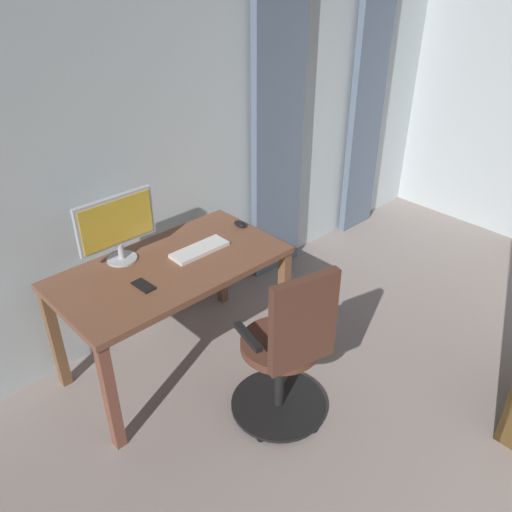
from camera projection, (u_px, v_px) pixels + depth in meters
back_room_partition at (220, 124)px, 3.59m from camera, size 4.89×0.10×2.58m
curtain_left_panel at (367, 110)px, 4.53m from camera, size 0.41×0.06×2.22m
curtain_right_panel at (278, 139)px, 3.89m from camera, size 0.49×0.06×2.22m
desk at (172, 278)px, 3.12m from camera, size 1.36×0.72×0.75m
office_chair at (287, 355)px, 2.80m from camera, size 0.56×0.56×1.04m
computer_monitor at (117, 225)px, 3.00m from camera, size 0.49×0.18×0.41m
computer_keyboard at (200, 250)px, 3.19m from camera, size 0.37×0.14×0.02m
computer_mouse at (240, 224)px, 3.47m from camera, size 0.06×0.10×0.04m
cell_phone_by_monitor at (143, 286)px, 2.87m from camera, size 0.08×0.15×0.01m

